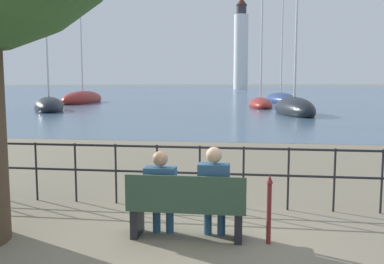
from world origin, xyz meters
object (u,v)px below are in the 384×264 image
Objects in this scene: sailboat_0 at (49,106)px; seated_person_right at (214,188)px; sailboat_1 at (83,99)px; closed_umbrella at (269,206)px; sailboat_3 at (281,100)px; park_bench at (186,208)px; sailboat_4 at (261,104)px; harbor_lighthouse at (241,47)px; seated_person_left at (161,189)px; sailboat_2 at (294,109)px.

seated_person_right is at bearing -84.43° from sailboat_0.
sailboat_1 is at bearing 75.26° from sailboat_0.
closed_umbrella is 39.54m from sailboat_3.
sailboat_0 is (-13.98, 24.51, -0.05)m from park_bench.
sailboat_4 is at bearing 88.84° from closed_umbrella.
sailboat_0 is 104.08m from harbor_lighthouse.
sailboat_3 reaches higher than park_bench.
seated_person_left is 127.68m from harbor_lighthouse.
seated_person_left is 27.97m from sailboat_0.
park_bench is 39.58m from sailboat_1.
sailboat_3 is at bearing 83.71° from seated_person_left.
harbor_lighthouse is at bearing 90.95° from park_bench.
sailboat_2 reaches higher than seated_person_right.
harbor_lighthouse is at bearing 91.12° from seated_person_right.
park_bench is 0.15× the size of sailboat_3.
sailboat_0 is at bearing 120.41° from seated_person_right.
sailboat_0 is at bearing 121.55° from closed_umbrella.
park_bench is at bearing -11.78° from seated_person_left.
seated_person_right is at bearing -95.87° from sailboat_4.
harbor_lighthouse reaches higher than seated_person_right.
sailboat_3 is (3.61, 39.32, -0.35)m from seated_person_right.
seated_person_right is 31.13m from sailboat_4.
seated_person_right is at bearing -88.88° from harbor_lighthouse.
sailboat_1 is 23.68m from sailboat_2.
seated_person_left is 39.36m from sailboat_1.
seated_person_left is at bearing 175.68° from closed_umbrella.
sailboat_2 is 1.06× the size of sailboat_4.
sailboat_2 reaches higher than closed_umbrella.
closed_umbrella is 0.08× the size of sailboat_2.
closed_umbrella is 31.21m from sailboat_4.
sailboat_4 is at bearing 86.16° from seated_person_left.
harbor_lighthouse is (-1.75, 127.10, 12.04)m from seated_person_left.
harbor_lighthouse is at bearing 88.92° from sailboat_4.
seated_person_right is (0.36, 0.07, 0.27)m from park_bench.
sailboat_1 reaches higher than closed_umbrella.
sailboat_0 is at bearing -80.42° from sailboat_1.
sailboat_1 is at bearing -98.71° from harbor_lighthouse.
closed_umbrella is 0.07× the size of sailboat_0.
closed_umbrella is at bearing -8.38° from seated_person_right.
park_bench is at bearing -96.53° from sailboat_4.
closed_umbrella is (1.10, -0.03, 0.09)m from park_bench.
sailboat_4 is (1.72, 31.17, -0.12)m from park_bench.
sailboat_1 is 0.99× the size of sailboat_3.
harbor_lighthouse reaches higher than sailboat_2.
harbor_lighthouse is (-2.48, 127.10, 12.00)m from seated_person_right.
seated_person_right is 0.11× the size of sailboat_2.
harbor_lighthouse is (-3.21, 127.21, 12.18)m from closed_umbrella.
sailboat_3 is (17.95, 14.89, -0.03)m from sailboat_0.
sailboat_4 reaches higher than closed_umbrella.
harbor_lighthouse reaches higher than park_bench.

